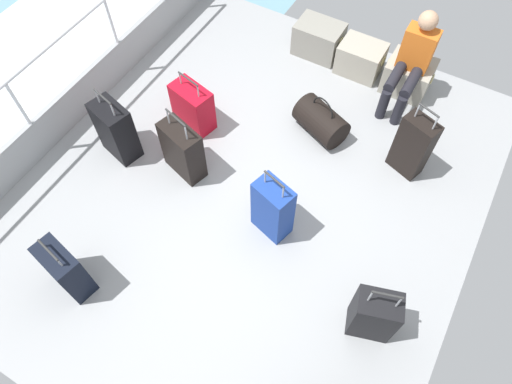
% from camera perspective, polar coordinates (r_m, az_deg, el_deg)
% --- Properties ---
extents(ground_plane, '(4.40, 5.20, 0.06)m').
position_cam_1_polar(ground_plane, '(4.82, -0.50, 0.43)').
color(ground_plane, '#939699').
extents(gunwale_port, '(0.06, 5.20, 0.45)m').
position_cam_1_polar(gunwale_port, '(5.63, -20.41, 11.10)').
color(gunwale_port, '#939699').
rests_on(gunwale_port, ground_plane).
extents(railing_port, '(0.04, 4.20, 1.02)m').
position_cam_1_polar(railing_port, '(5.27, -22.27, 15.16)').
color(railing_port, silver).
rests_on(railing_port, ground_plane).
extents(sea_wake, '(12.00, 12.00, 0.01)m').
position_cam_1_polar(sea_wake, '(6.95, -27.72, 11.50)').
color(sea_wake, '#6B99A8').
rests_on(sea_wake, ground_plane).
extents(cargo_crate_0, '(0.59, 0.40, 0.41)m').
position_cam_1_polar(cargo_crate_0, '(6.05, 7.67, 18.08)').
color(cargo_crate_0, gray).
rests_on(cargo_crate_0, ground_plane).
extents(cargo_crate_1, '(0.55, 0.39, 0.38)m').
position_cam_1_polar(cargo_crate_1, '(5.89, 12.69, 15.67)').
color(cargo_crate_1, '#9E9989').
rests_on(cargo_crate_1, ground_plane).
extents(cargo_crate_2, '(0.54, 0.44, 0.39)m').
position_cam_1_polar(cargo_crate_2, '(5.81, 18.13, 13.36)').
color(cargo_crate_2, '#9E9989').
rests_on(cargo_crate_2, ground_plane).
extents(passenger_seated, '(0.34, 0.66, 1.09)m').
position_cam_1_polar(passenger_seated, '(5.43, 18.57, 15.03)').
color(passenger_seated, orange).
rests_on(passenger_seated, ground_plane).
extents(suitcase_0, '(0.39, 0.30, 0.89)m').
position_cam_1_polar(suitcase_0, '(4.90, 18.64, 5.37)').
color(suitcase_0, black).
rests_on(suitcase_0, ground_plane).
extents(suitcase_1, '(0.49, 0.34, 0.82)m').
position_cam_1_polar(suitcase_1, '(4.73, -8.97, 5.04)').
color(suitcase_1, black).
rests_on(suitcase_1, ground_plane).
extents(suitcase_2, '(0.40, 0.31, 0.84)m').
position_cam_1_polar(suitcase_2, '(4.27, 2.04, -2.09)').
color(suitcase_2, navy).
rests_on(suitcase_2, ground_plane).
extents(suitcase_3, '(0.45, 0.30, 0.69)m').
position_cam_1_polar(suitcase_3, '(4.39, -22.33, -8.77)').
color(suitcase_3, black).
rests_on(suitcase_3, ground_plane).
extents(suitcase_4, '(0.46, 0.35, 0.84)m').
position_cam_1_polar(suitcase_4, '(5.02, -16.79, 7.22)').
color(suitcase_4, black).
rests_on(suitcase_4, ground_plane).
extents(suitcase_5, '(0.50, 0.35, 0.69)m').
position_cam_1_polar(suitcase_5, '(5.16, -7.74, 10.27)').
color(suitcase_5, '#B70C1E').
rests_on(suitcase_5, ground_plane).
extents(suitcase_6, '(0.41, 0.33, 0.79)m').
position_cam_1_polar(suitcase_6, '(4.03, 14.21, -14.37)').
color(suitcase_6, black).
rests_on(suitcase_6, ground_plane).
extents(duffel_bag, '(0.65, 0.54, 0.51)m').
position_cam_1_polar(duffel_bag, '(5.14, 7.96, 8.62)').
color(duffel_bag, black).
rests_on(duffel_bag, ground_plane).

